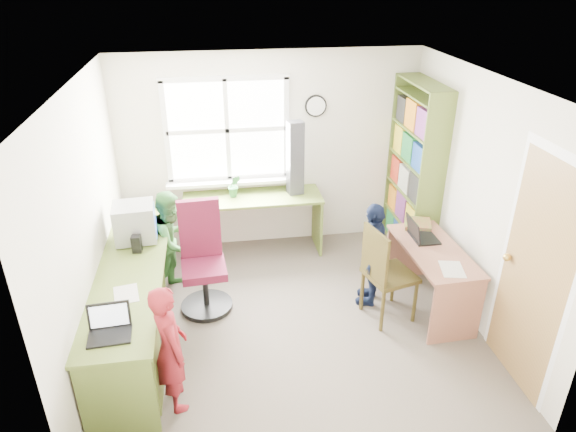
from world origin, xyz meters
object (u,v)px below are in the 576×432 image
object	(u,v)px
cd_tower	(295,158)
potted_plant	(234,186)
person_green	(173,242)
l_desk	(153,311)
crt_monitor	(135,223)
wooden_chair	(384,271)
laptop_right	(420,234)
swivel_chair	(203,264)
bookshelf	(414,175)
person_navy	(373,254)
laptop_left	(109,327)
right_desk	(432,265)
person_red	(170,348)

from	to	relation	value
cd_tower	potted_plant	size ratio (longest dim) A/B	3.23
person_green	cd_tower	bearing A→B (deg)	-38.36
l_desk	crt_monitor	size ratio (longest dim) A/B	6.95
wooden_chair	potted_plant	distance (m)	2.10
l_desk	person_green	distance (m)	1.05
laptop_right	swivel_chair	bearing A→B (deg)	85.90
bookshelf	cd_tower	bearing A→B (deg)	168.89
person_green	person_navy	bearing A→B (deg)	-79.57
l_desk	cd_tower	world-z (taller)	cd_tower
wooden_chair	person_navy	bearing A→B (deg)	79.93
cd_tower	laptop_left	bearing A→B (deg)	-137.63
right_desk	person_red	distance (m)	2.73
laptop_left	person_red	xyz separation A→B (m)	(0.43, -0.02, -0.24)
wooden_chair	person_green	xyz separation A→B (m)	(-2.07, 0.86, 0.03)
laptop_right	potted_plant	size ratio (longest dim) A/B	1.23
bookshelf	cd_tower	distance (m)	1.42
l_desk	cd_tower	bearing A→B (deg)	47.82
bookshelf	crt_monitor	xyz separation A→B (m)	(-3.14, -0.65, -0.05)
right_desk	person_red	bearing A→B (deg)	-161.98
right_desk	person_navy	world-z (taller)	person_navy
cd_tower	person_navy	bearing A→B (deg)	-74.53
swivel_chair	person_red	size ratio (longest dim) A/B	1.02
bookshelf	laptop_right	distance (m)	1.01
crt_monitor	cd_tower	xyz separation A→B (m)	(1.77, 0.92, 0.25)
crt_monitor	person_green	world-z (taller)	person_green
person_red	person_green	size ratio (longest dim) A/B	0.97
potted_plant	right_desk	bearing A→B (deg)	-37.26
right_desk	l_desk	bearing A→B (deg)	-176.12
bookshelf	laptop_left	size ratio (longest dim) A/B	6.32
bookshelf	wooden_chair	distance (m)	1.56
l_desk	person_green	size ratio (longest dim) A/B	2.54
bookshelf	person_red	world-z (taller)	bookshelf
crt_monitor	cd_tower	size ratio (longest dim) A/B	0.48
potted_plant	person_green	bearing A→B (deg)	-135.19
wooden_chair	person_navy	xyz separation A→B (m)	(-0.02, 0.30, 0.02)
right_desk	wooden_chair	world-z (taller)	wooden_chair
wooden_chair	potted_plant	xyz separation A→B (m)	(-1.36, 1.56, 0.33)
laptop_left	person_green	distance (m)	1.72
bookshelf	laptop_right	size ratio (longest dim) A/B	6.20
crt_monitor	right_desk	bearing A→B (deg)	-14.96
swivel_chair	potted_plant	size ratio (longest dim) A/B	4.19
right_desk	crt_monitor	distance (m)	3.02
swivel_chair	person_navy	size ratio (longest dim) A/B	1.01
laptop_right	person_green	xyz separation A→B (m)	(-2.55, 0.51, -0.16)
crt_monitor	person_red	world-z (taller)	crt_monitor
l_desk	cd_tower	xyz separation A→B (m)	(1.58, 1.74, 0.74)
person_green	person_navy	xyz separation A→B (m)	(2.04, -0.55, -0.01)
laptop_left	potted_plant	size ratio (longest dim) A/B	1.21
crt_monitor	laptop_right	bearing A→B (deg)	-10.57
potted_plant	person_green	size ratio (longest dim) A/B	0.24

